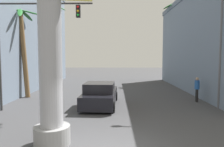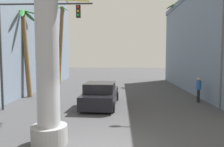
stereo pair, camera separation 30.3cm
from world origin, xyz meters
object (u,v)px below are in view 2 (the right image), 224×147
(neon_sign_pole, at_px, (47,15))
(palm_tree_far_left, at_px, (60,40))
(palm_tree_mid_left, at_px, (25,44))
(palm_tree_far_right, at_px, (175,36))
(pedestrian_far_left, at_px, (56,80))
(street_lamp, at_px, (217,35))
(car_lead, at_px, (101,95))
(pedestrian_mid_right, at_px, (199,88))
(traffic_light_mast, at_px, (28,35))

(neon_sign_pole, xyz_separation_m, palm_tree_far_left, (-4.56, 18.19, 0.41))
(palm_tree_mid_left, distance_m, palm_tree_far_right, 16.97)
(palm_tree_mid_left, height_order, pedestrian_far_left, palm_tree_mid_left)
(palm_tree_mid_left, distance_m, pedestrian_far_left, 4.99)
(street_lamp, relative_size, pedestrian_far_left, 4.55)
(car_lead, relative_size, pedestrian_mid_right, 2.85)
(palm_tree_far_right, xyz_separation_m, pedestrian_mid_right, (-1.01, -10.99, -4.58))
(traffic_light_mast, relative_size, car_lead, 1.28)
(car_lead, bearing_deg, pedestrian_far_left, 127.21)
(pedestrian_far_left, bearing_deg, street_lamp, -30.26)
(street_lamp, relative_size, traffic_light_mast, 1.18)
(car_lead, xyz_separation_m, palm_tree_mid_left, (-6.20, 2.87, 3.53))
(neon_sign_pole, xyz_separation_m, car_lead, (1.32, 6.36, -4.01))
(street_lamp, height_order, palm_tree_far_right, palm_tree_far_right)
(car_lead, bearing_deg, neon_sign_pole, -101.70)
(neon_sign_pole, height_order, street_lamp, neon_sign_pole)
(pedestrian_mid_right, bearing_deg, palm_tree_far_left, 140.39)
(car_lead, relative_size, palm_tree_mid_left, 0.73)
(traffic_light_mast, relative_size, pedestrian_mid_right, 3.63)
(palm_tree_far_right, bearing_deg, traffic_light_mast, -131.26)
(palm_tree_mid_left, xyz_separation_m, pedestrian_mid_right, (13.01, -1.53, -3.20))
(palm_tree_mid_left, bearing_deg, neon_sign_pole, -62.09)
(neon_sign_pole, height_order, traffic_light_mast, neon_sign_pole)
(neon_sign_pole, xyz_separation_m, palm_tree_mid_left, (-4.89, 9.23, -0.47))
(car_lead, distance_m, palm_tree_far_left, 13.93)
(traffic_light_mast, relative_size, pedestrian_far_left, 3.87)
(street_lamp, xyz_separation_m, palm_tree_far_left, (-13.00, 12.44, 0.63))
(neon_sign_pole, relative_size, street_lamp, 1.41)
(car_lead, height_order, palm_tree_mid_left, palm_tree_mid_left)
(street_lamp, relative_size, palm_tree_far_right, 0.79)
(palm_tree_far_right, relative_size, palm_tree_far_left, 1.03)
(palm_tree_far_left, height_order, pedestrian_mid_right, palm_tree_far_left)
(car_lead, bearing_deg, palm_tree_mid_left, 155.19)
(palm_tree_mid_left, xyz_separation_m, palm_tree_far_right, (14.01, 9.46, 1.37))
(palm_tree_mid_left, height_order, pedestrian_mid_right, palm_tree_mid_left)
(street_lamp, relative_size, palm_tree_mid_left, 1.09)
(pedestrian_mid_right, height_order, pedestrian_far_left, pedestrian_mid_right)
(palm_tree_far_left, bearing_deg, neon_sign_pole, -75.92)
(traffic_light_mast, relative_size, palm_tree_far_left, 0.69)
(neon_sign_pole, height_order, palm_tree_far_left, neon_sign_pole)
(neon_sign_pole, height_order, pedestrian_mid_right, neon_sign_pole)
(palm_tree_far_right, bearing_deg, street_lamp, -93.05)
(traffic_light_mast, bearing_deg, palm_tree_far_left, 97.34)
(neon_sign_pole, height_order, palm_tree_mid_left, neon_sign_pole)
(traffic_light_mast, height_order, pedestrian_mid_right, traffic_light_mast)
(traffic_light_mast, xyz_separation_m, palm_tree_mid_left, (-2.02, 4.21, -0.26))
(palm_tree_far_right, xyz_separation_m, pedestrian_far_left, (-12.65, -5.96, -4.65))
(palm_tree_far_right, xyz_separation_m, palm_tree_far_left, (-13.69, -0.50, -0.49))
(traffic_light_mast, relative_size, palm_tree_far_right, 0.67)
(traffic_light_mast, bearing_deg, street_lamp, 3.71)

